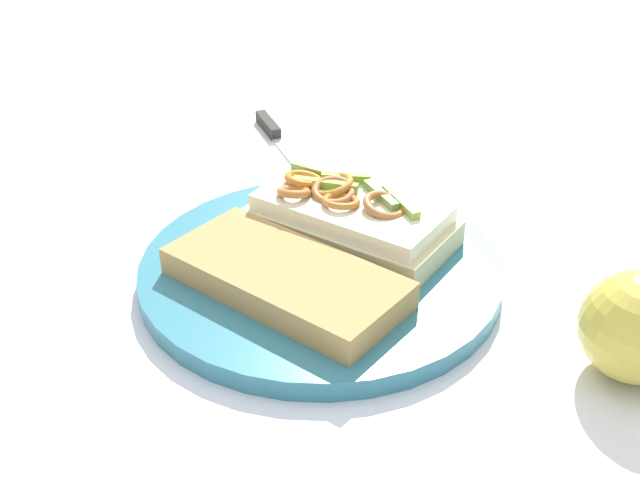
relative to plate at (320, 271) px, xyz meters
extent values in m
plane|color=silver|center=(0.00, 0.00, -0.01)|extent=(2.00, 2.00, 0.00)
cylinder|color=teal|center=(0.00, 0.00, 0.00)|extent=(0.28, 0.28, 0.02)
cube|color=beige|center=(-0.02, 0.04, 0.02)|extent=(0.18, 0.16, 0.02)
cube|color=#EDEBC8|center=(-0.02, 0.04, 0.04)|extent=(0.17, 0.14, 0.01)
torus|color=#AE6734|center=(-0.04, 0.03, 0.05)|extent=(0.05, 0.05, 0.01)
torus|color=#C67020|center=(-0.07, 0.02, 0.05)|extent=(0.05, 0.05, 0.02)
torus|color=#AD6C35|center=(0.00, 0.06, 0.05)|extent=(0.04, 0.04, 0.02)
torus|color=#B97530|center=(-0.02, 0.03, 0.04)|extent=(0.03, 0.03, 0.01)
torus|color=#B77034|center=(-0.05, 0.00, 0.05)|extent=(0.03, 0.03, 0.02)
torus|color=#BF7A2E|center=(-0.05, 0.03, 0.05)|extent=(0.05, 0.05, 0.02)
cube|color=#88B33D|center=(0.00, 0.07, 0.05)|extent=(0.05, 0.01, 0.01)
cube|color=#7BA947|center=(-0.08, 0.03, 0.04)|extent=(0.04, 0.03, 0.01)
cube|color=#7AA14A|center=(-0.02, 0.06, 0.05)|extent=(0.05, 0.01, 0.01)
cube|color=#8EB432|center=(-0.05, 0.05, 0.05)|extent=(0.03, 0.04, 0.01)
cube|color=#7FBA34|center=(-0.05, 0.03, 0.05)|extent=(0.04, 0.05, 0.01)
cube|color=tan|center=(0.02, -0.04, 0.02)|extent=(0.20, 0.15, 0.02)
sphere|color=gold|center=(0.19, 0.14, 0.03)|extent=(0.10, 0.10, 0.07)
cube|color=silver|center=(-0.22, 0.07, -0.01)|extent=(0.07, 0.01, 0.00)
cube|color=#2F2D27|center=(-0.29, 0.07, 0.00)|extent=(0.06, 0.01, 0.01)
camera|label=1|loc=(0.47, -0.22, 0.34)|focal=44.56mm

